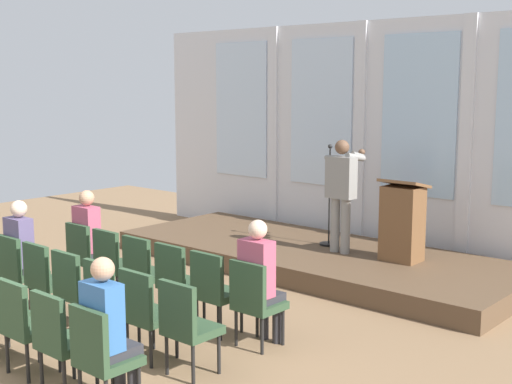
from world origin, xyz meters
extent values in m
cube|color=silver|center=(0.00, 6.79, 1.87)|extent=(9.21, 0.10, 3.74)
cube|color=silver|center=(-2.76, 6.73, 2.26)|extent=(1.26, 0.04, 2.49)
cube|color=silver|center=(-1.98, 6.74, 1.87)|extent=(0.20, 0.08, 3.74)
cube|color=silver|center=(-0.92, 6.73, 2.26)|extent=(1.26, 0.04, 2.49)
cube|color=silver|center=(-0.14, 6.74, 1.87)|extent=(0.20, 0.08, 3.74)
cube|color=silver|center=(0.92, 6.73, 2.26)|extent=(1.26, 0.04, 2.49)
cube|color=silver|center=(1.70, 6.74, 1.87)|extent=(0.20, 0.08, 3.74)
cube|color=brown|center=(0.00, 5.30, 0.15)|extent=(6.29, 2.38, 0.29)
cylinder|color=gray|center=(0.37, 5.32, 0.70)|extent=(0.14, 0.14, 0.81)
cylinder|color=gray|center=(0.55, 5.32, 0.70)|extent=(0.14, 0.14, 0.81)
cube|color=gray|center=(0.46, 5.32, 1.40)|extent=(0.42, 0.22, 0.61)
cube|color=navy|center=(0.46, 5.44, 1.48)|extent=(0.06, 0.01, 0.36)
sphere|color=brown|center=(0.46, 5.33, 1.84)|extent=(0.21, 0.21, 0.21)
cylinder|color=gray|center=(0.22, 5.40, 1.49)|extent=(0.09, 0.28, 0.45)
cylinder|color=gray|center=(0.61, 5.46, 1.70)|extent=(0.15, 0.36, 0.15)
cylinder|color=gray|center=(0.57, 5.59, 1.71)|extent=(0.11, 0.34, 0.15)
sphere|color=brown|center=(0.47, 5.85, 1.73)|extent=(0.10, 0.10, 0.10)
cylinder|color=black|center=(0.07, 5.60, 0.31)|extent=(0.28, 0.28, 0.03)
cylinder|color=black|center=(0.07, 5.60, 1.05)|extent=(0.02, 0.02, 1.45)
sphere|color=#262626|center=(0.07, 5.60, 1.81)|extent=(0.07, 0.07, 0.07)
cube|color=brown|center=(1.38, 5.49, 0.82)|extent=(0.52, 0.40, 1.05)
cube|color=brown|center=(1.38, 5.51, 1.38)|extent=(0.60, 0.48, 0.14)
cylinder|color=black|center=(-1.30, 2.51, 0.20)|extent=(0.04, 0.04, 0.40)
cylinder|color=black|center=(-1.66, 2.51, 0.20)|extent=(0.04, 0.04, 0.40)
cylinder|color=black|center=(-1.30, 2.17, 0.20)|extent=(0.04, 0.04, 0.40)
cylinder|color=black|center=(-1.66, 2.17, 0.20)|extent=(0.04, 0.04, 0.40)
cube|color=#2D472D|center=(-1.48, 2.34, 0.44)|extent=(0.46, 0.44, 0.08)
cube|color=#2D472D|center=(-1.48, 2.15, 0.71)|extent=(0.46, 0.06, 0.46)
cylinder|color=#2D2D33|center=(-1.57, 2.52, 0.22)|extent=(0.10, 0.10, 0.44)
cylinder|color=#2D2D33|center=(-1.39, 2.52, 0.22)|extent=(0.10, 0.10, 0.44)
cube|color=#2D2D33|center=(-1.48, 2.40, 0.50)|extent=(0.34, 0.36, 0.12)
cube|color=#B24C66|center=(-1.48, 2.29, 0.86)|extent=(0.36, 0.20, 0.60)
sphere|color=tan|center=(-1.48, 2.31, 1.27)|extent=(0.20, 0.20, 0.20)
cylinder|color=black|center=(-0.71, 2.51, 0.20)|extent=(0.04, 0.04, 0.40)
cylinder|color=black|center=(-1.07, 2.51, 0.20)|extent=(0.04, 0.04, 0.40)
cylinder|color=black|center=(-0.71, 2.17, 0.20)|extent=(0.04, 0.04, 0.40)
cylinder|color=black|center=(-1.07, 2.17, 0.20)|extent=(0.04, 0.04, 0.40)
cube|color=#2D472D|center=(-0.89, 2.34, 0.44)|extent=(0.46, 0.44, 0.08)
cube|color=#2D472D|center=(-0.89, 2.15, 0.71)|extent=(0.46, 0.06, 0.46)
cylinder|color=black|center=(-0.12, 2.51, 0.20)|extent=(0.04, 0.04, 0.40)
cylinder|color=black|center=(-0.48, 2.51, 0.20)|extent=(0.04, 0.04, 0.40)
cylinder|color=black|center=(-0.12, 2.17, 0.20)|extent=(0.04, 0.04, 0.40)
cylinder|color=black|center=(-0.48, 2.17, 0.20)|extent=(0.04, 0.04, 0.40)
cube|color=#2D472D|center=(-0.30, 2.34, 0.44)|extent=(0.46, 0.44, 0.08)
cube|color=#2D472D|center=(-0.30, 2.15, 0.71)|extent=(0.46, 0.06, 0.46)
cylinder|color=black|center=(0.48, 2.51, 0.20)|extent=(0.04, 0.04, 0.40)
cylinder|color=black|center=(0.12, 2.51, 0.20)|extent=(0.04, 0.04, 0.40)
cylinder|color=black|center=(0.48, 2.17, 0.20)|extent=(0.04, 0.04, 0.40)
cylinder|color=black|center=(0.12, 2.17, 0.20)|extent=(0.04, 0.04, 0.40)
cube|color=#2D472D|center=(0.30, 2.34, 0.44)|extent=(0.46, 0.44, 0.08)
cube|color=#2D472D|center=(0.30, 2.15, 0.71)|extent=(0.46, 0.06, 0.46)
cylinder|color=black|center=(1.07, 2.51, 0.20)|extent=(0.04, 0.04, 0.40)
cylinder|color=black|center=(0.71, 2.51, 0.20)|extent=(0.04, 0.04, 0.40)
cylinder|color=black|center=(1.07, 2.17, 0.20)|extent=(0.04, 0.04, 0.40)
cylinder|color=black|center=(0.71, 2.17, 0.20)|extent=(0.04, 0.04, 0.40)
cube|color=#2D472D|center=(0.89, 2.34, 0.44)|extent=(0.46, 0.44, 0.08)
cube|color=#2D472D|center=(0.89, 2.15, 0.71)|extent=(0.46, 0.06, 0.46)
cylinder|color=black|center=(1.66, 2.51, 0.20)|extent=(0.04, 0.04, 0.40)
cylinder|color=black|center=(1.30, 2.51, 0.20)|extent=(0.04, 0.04, 0.40)
cylinder|color=black|center=(1.66, 2.17, 0.20)|extent=(0.04, 0.04, 0.40)
cylinder|color=black|center=(1.30, 2.17, 0.20)|extent=(0.04, 0.04, 0.40)
cube|color=#2D472D|center=(1.48, 2.34, 0.44)|extent=(0.46, 0.44, 0.08)
cube|color=#2D472D|center=(1.48, 2.15, 0.71)|extent=(0.46, 0.06, 0.46)
cylinder|color=#2D2D33|center=(1.39, 2.52, 0.22)|extent=(0.10, 0.10, 0.44)
cylinder|color=#2D2D33|center=(1.57, 2.52, 0.22)|extent=(0.10, 0.10, 0.44)
cube|color=#2D2D33|center=(1.48, 2.40, 0.50)|extent=(0.34, 0.36, 0.12)
cube|color=#B24C66|center=(1.48, 2.29, 0.86)|extent=(0.36, 0.20, 0.59)
sphere|color=beige|center=(1.48, 2.31, 1.26)|extent=(0.20, 0.20, 0.20)
cylinder|color=black|center=(-1.30, 1.53, 0.20)|extent=(0.04, 0.04, 0.40)
cylinder|color=black|center=(-1.66, 1.53, 0.20)|extent=(0.04, 0.04, 0.40)
cylinder|color=black|center=(-1.30, 1.19, 0.20)|extent=(0.04, 0.04, 0.40)
cylinder|color=black|center=(-1.66, 1.19, 0.20)|extent=(0.04, 0.04, 0.40)
cube|color=#2D472D|center=(-1.48, 1.36, 0.44)|extent=(0.46, 0.44, 0.08)
cube|color=#2D472D|center=(-1.48, 1.17, 0.71)|extent=(0.46, 0.06, 0.46)
cylinder|color=#2D2D33|center=(-1.57, 1.54, 0.22)|extent=(0.10, 0.10, 0.44)
cylinder|color=#2D2D33|center=(-1.39, 1.54, 0.22)|extent=(0.10, 0.10, 0.44)
cube|color=#2D2D33|center=(-1.48, 1.42, 0.50)|extent=(0.34, 0.36, 0.12)
cube|color=#594C72|center=(-1.48, 1.31, 0.86)|extent=(0.36, 0.20, 0.59)
sphere|color=beige|center=(-1.48, 1.33, 1.26)|extent=(0.20, 0.20, 0.20)
cylinder|color=black|center=(-0.71, 1.53, 0.20)|extent=(0.04, 0.04, 0.40)
cylinder|color=black|center=(-1.07, 1.53, 0.20)|extent=(0.04, 0.04, 0.40)
cylinder|color=black|center=(-0.71, 1.19, 0.20)|extent=(0.04, 0.04, 0.40)
cylinder|color=black|center=(-1.07, 1.19, 0.20)|extent=(0.04, 0.04, 0.40)
cube|color=#2D472D|center=(-0.89, 1.36, 0.44)|extent=(0.46, 0.44, 0.08)
cube|color=#2D472D|center=(-0.89, 1.17, 0.71)|extent=(0.46, 0.06, 0.46)
cylinder|color=black|center=(-0.12, 1.53, 0.20)|extent=(0.04, 0.04, 0.40)
cylinder|color=black|center=(-0.48, 1.53, 0.20)|extent=(0.04, 0.04, 0.40)
cylinder|color=black|center=(-0.12, 1.19, 0.20)|extent=(0.04, 0.04, 0.40)
cylinder|color=black|center=(-0.48, 1.19, 0.20)|extent=(0.04, 0.04, 0.40)
cube|color=#2D472D|center=(-0.30, 1.36, 0.44)|extent=(0.46, 0.44, 0.08)
cube|color=#2D472D|center=(-0.30, 1.17, 0.71)|extent=(0.46, 0.06, 0.46)
cylinder|color=black|center=(0.48, 1.53, 0.20)|extent=(0.04, 0.04, 0.40)
cylinder|color=black|center=(0.12, 1.53, 0.20)|extent=(0.04, 0.04, 0.40)
cylinder|color=black|center=(0.48, 1.19, 0.20)|extent=(0.04, 0.04, 0.40)
cylinder|color=black|center=(0.12, 1.19, 0.20)|extent=(0.04, 0.04, 0.40)
cube|color=#2D472D|center=(0.30, 1.36, 0.44)|extent=(0.46, 0.44, 0.08)
cube|color=#2D472D|center=(0.30, 1.17, 0.71)|extent=(0.46, 0.06, 0.46)
cylinder|color=black|center=(1.07, 1.53, 0.20)|extent=(0.04, 0.04, 0.40)
cylinder|color=black|center=(0.71, 1.53, 0.20)|extent=(0.04, 0.04, 0.40)
cylinder|color=black|center=(1.07, 1.19, 0.20)|extent=(0.04, 0.04, 0.40)
cylinder|color=black|center=(0.71, 1.19, 0.20)|extent=(0.04, 0.04, 0.40)
cube|color=#2D472D|center=(0.89, 1.36, 0.44)|extent=(0.46, 0.44, 0.08)
cube|color=#2D472D|center=(0.89, 1.17, 0.71)|extent=(0.46, 0.06, 0.46)
cylinder|color=black|center=(1.66, 1.53, 0.20)|extent=(0.04, 0.04, 0.40)
cylinder|color=black|center=(1.30, 1.53, 0.20)|extent=(0.04, 0.04, 0.40)
cylinder|color=black|center=(1.66, 1.19, 0.20)|extent=(0.04, 0.04, 0.40)
cylinder|color=black|center=(1.30, 1.19, 0.20)|extent=(0.04, 0.04, 0.40)
cube|color=#2D472D|center=(1.48, 1.36, 0.44)|extent=(0.46, 0.44, 0.08)
cube|color=#2D472D|center=(1.48, 1.17, 0.71)|extent=(0.46, 0.06, 0.46)
cylinder|color=black|center=(-0.12, 0.56, 0.20)|extent=(0.04, 0.04, 0.40)
cylinder|color=black|center=(-0.48, 0.56, 0.20)|extent=(0.04, 0.04, 0.40)
cube|color=#2D472D|center=(-0.30, 0.39, 0.44)|extent=(0.46, 0.44, 0.08)
cylinder|color=black|center=(0.48, 0.56, 0.20)|extent=(0.04, 0.04, 0.40)
cylinder|color=black|center=(0.12, 0.56, 0.20)|extent=(0.04, 0.04, 0.40)
cylinder|color=black|center=(0.48, 0.22, 0.20)|extent=(0.04, 0.04, 0.40)
cylinder|color=black|center=(0.12, 0.22, 0.20)|extent=(0.04, 0.04, 0.40)
cube|color=#2D472D|center=(0.30, 0.39, 0.44)|extent=(0.46, 0.44, 0.08)
cube|color=#2D472D|center=(0.30, 0.20, 0.71)|extent=(0.46, 0.06, 0.46)
cylinder|color=black|center=(1.07, 0.56, 0.20)|extent=(0.04, 0.04, 0.40)
cylinder|color=black|center=(0.71, 0.56, 0.20)|extent=(0.04, 0.04, 0.40)
cylinder|color=black|center=(1.07, 0.22, 0.20)|extent=(0.04, 0.04, 0.40)
cylinder|color=black|center=(0.71, 0.22, 0.20)|extent=(0.04, 0.04, 0.40)
cube|color=#2D472D|center=(0.89, 0.39, 0.44)|extent=(0.46, 0.44, 0.08)
cube|color=#2D472D|center=(0.89, 0.20, 0.71)|extent=(0.46, 0.06, 0.46)
cylinder|color=black|center=(1.30, 0.56, 0.20)|extent=(0.04, 0.04, 0.40)
cube|color=#2D472D|center=(1.48, 0.39, 0.44)|extent=(0.46, 0.44, 0.08)
cube|color=#2D472D|center=(1.48, 0.20, 0.71)|extent=(0.46, 0.06, 0.46)
cylinder|color=#2D2D33|center=(1.39, 0.57, 0.22)|extent=(0.10, 0.10, 0.44)
cylinder|color=#2D2D33|center=(1.57, 0.57, 0.22)|extent=(0.10, 0.10, 0.44)
cube|color=#2D2D33|center=(1.48, 0.45, 0.50)|extent=(0.34, 0.36, 0.12)
cube|color=#3366A5|center=(1.48, 0.34, 0.85)|extent=(0.36, 0.20, 0.57)
sphere|color=tan|center=(1.48, 0.36, 1.24)|extent=(0.20, 0.20, 0.20)
camera|label=1|loc=(6.05, -2.99, 2.75)|focal=48.74mm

